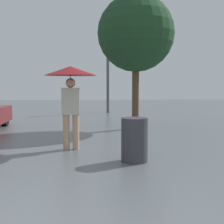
{
  "coord_description": "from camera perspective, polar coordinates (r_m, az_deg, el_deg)",
  "views": [
    {
      "loc": [
        0.37,
        -2.68,
        1.44
      ],
      "look_at": [
        0.96,
        4.4,
        0.85
      ],
      "focal_mm": 50.0,
      "sensor_mm": 36.0,
      "label": 1
    }
  ],
  "objects": [
    {
      "name": "tree",
      "position": [
        10.64,
        4.39,
        14.09
      ],
      "size": [
        2.54,
        2.54,
        4.46
      ],
      "color": "brown",
      "rests_on": "ground_plane"
    },
    {
      "name": "street_lamp",
      "position": [
        16.86,
        -0.76,
        7.9
      ],
      "size": [
        0.35,
        0.35,
        3.78
      ],
      "color": "#515456",
      "rests_on": "ground_plane"
    },
    {
      "name": "pedestrian",
      "position": [
        7.09,
        -7.6,
        5.57
      ],
      "size": [
        1.17,
        1.17,
        1.89
      ],
      "color": "tan",
      "rests_on": "ground_plane"
    },
    {
      "name": "trash_bin",
      "position": [
        5.98,
        4.13,
        -5.08
      ],
      "size": [
        0.51,
        0.51,
        0.84
      ],
      "color": "#38383D",
      "rests_on": "ground_plane"
    }
  ]
}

